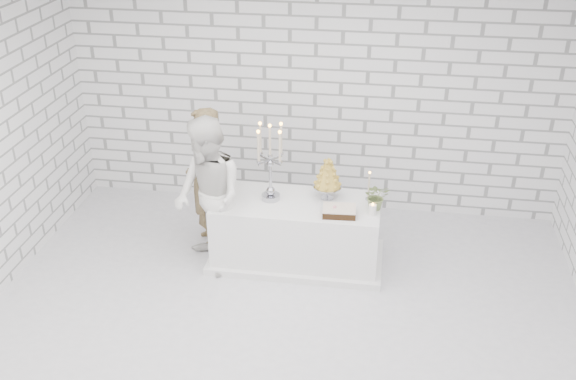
% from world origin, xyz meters
% --- Properties ---
extents(ground, '(6.00, 5.00, 0.01)m').
position_xyz_m(ground, '(0.00, 0.00, 0.00)').
color(ground, silver).
rests_on(ground, ground).
extents(ceiling, '(6.00, 5.00, 0.01)m').
position_xyz_m(ceiling, '(0.00, 0.00, 3.00)').
color(ceiling, white).
rests_on(ceiling, ground).
extents(wall_back, '(6.00, 0.01, 3.00)m').
position_xyz_m(wall_back, '(0.00, 2.50, 1.50)').
color(wall_back, white).
rests_on(wall_back, ground).
extents(cake_table, '(1.80, 0.80, 0.75)m').
position_xyz_m(cake_table, '(-0.02, 1.13, 0.38)').
color(cake_table, white).
rests_on(cake_table, ground).
extents(groom, '(0.52, 0.68, 1.68)m').
position_xyz_m(groom, '(-1.10, 1.34, 0.84)').
color(groom, '#413420').
rests_on(groom, ground).
extents(bride, '(1.05, 1.08, 1.75)m').
position_xyz_m(bride, '(-0.92, 0.86, 0.88)').
color(bride, white).
rests_on(bride, ground).
extents(candelabra, '(0.39, 0.39, 0.88)m').
position_xyz_m(candelabra, '(-0.31, 1.15, 1.19)').
color(candelabra, '#9FA0AA').
rests_on(candelabra, cake_table).
extents(croquembouche, '(0.34, 0.34, 0.49)m').
position_xyz_m(croquembouche, '(0.29, 1.27, 1.00)').
color(croquembouche, '#B18B2B').
rests_on(croquembouche, cake_table).
extents(chocolate_cake, '(0.36, 0.27, 0.08)m').
position_xyz_m(chocolate_cake, '(0.45, 0.93, 0.79)').
color(chocolate_cake, black).
rests_on(chocolate_cake, cake_table).
extents(pillar_candle, '(0.10, 0.10, 0.12)m').
position_xyz_m(pillar_candle, '(0.80, 0.98, 0.81)').
color(pillar_candle, white).
rests_on(pillar_candle, cake_table).
extents(extra_taper, '(0.08, 0.08, 0.32)m').
position_xyz_m(extra_taper, '(0.74, 1.30, 0.91)').
color(extra_taper, beige).
rests_on(extra_taper, cake_table).
extents(flowers, '(0.30, 0.27, 0.29)m').
position_xyz_m(flowers, '(0.83, 1.12, 0.90)').
color(flowers, '#566E38').
rests_on(flowers, cake_table).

